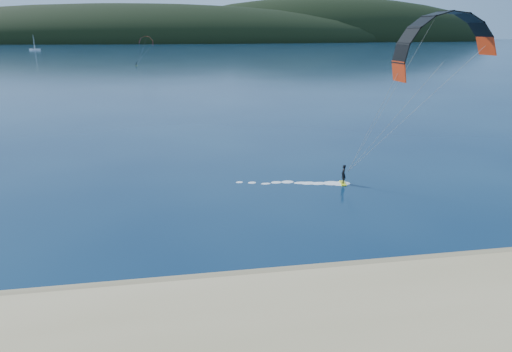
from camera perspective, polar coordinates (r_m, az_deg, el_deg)
The scene contains 6 objects.
ground at distance 24.78m, azimuth -5.45°, elevation -18.71°, with size 1800.00×1800.00×0.00m, color #081D3A.
wet_sand at distance 28.50m, azimuth -6.18°, elevation -13.31°, with size 220.00×2.50×0.10m.
headland at distance 765.38m, azimuth -9.95°, elevation 16.27°, with size 1200.00×310.00×140.00m.
kitesurfer_near at distance 41.03m, azimuth 21.84°, elevation 12.57°, with size 20.42×9.69×15.39m.
kitesurfer_far at distance 214.84m, azimuth -13.62°, elevation 15.82°, with size 8.99×4.47×11.95m.
sailboat at distance 434.14m, azimuth -25.98°, elevation 14.10°, with size 9.06×5.66×12.63m.
Camera 1 is at (-1.14, -19.96, 14.65)m, focal length 31.91 mm.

